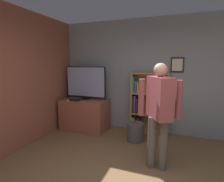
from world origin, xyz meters
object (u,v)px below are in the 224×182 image
at_px(bookshelf, 145,105).
at_px(person, 159,107).
at_px(waste_bin, 135,132).
at_px(game_console, 75,99).
at_px(television, 86,83).

relative_size(bookshelf, person, 0.87).
bearing_deg(waste_bin, game_console, 177.41).
distance_m(game_console, bookshelf, 1.71).
distance_m(television, waste_bin, 1.70).
bearing_deg(person, waste_bin, -179.13).
distance_m(game_console, person, 2.29).
distance_m(television, game_console, 0.49).
relative_size(television, person, 0.63).
distance_m(bookshelf, waste_bin, 0.72).
xyz_separation_m(game_console, person, (2.08, -0.93, 0.20)).
xyz_separation_m(bookshelf, person, (0.43, -1.37, 0.31)).
bearing_deg(bookshelf, game_console, -165.18).
relative_size(game_console, person, 0.16).
xyz_separation_m(game_console, waste_bin, (1.54, -0.07, -0.60)).
xyz_separation_m(person, waste_bin, (-0.55, 0.86, -0.80)).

